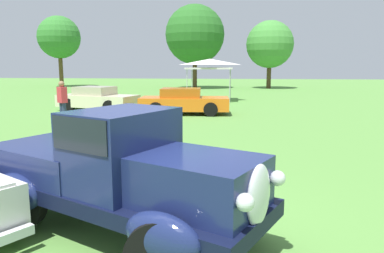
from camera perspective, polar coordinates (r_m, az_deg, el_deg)
name	(u,v)px	position (r m, az deg, el deg)	size (l,w,h in m)	color
ground_plane	(151,229)	(5.34, -6.46, -15.61)	(120.00, 120.00, 0.00)	#568C3D
feature_pickup_truck	(119,171)	(5.00, -11.40, -6.91)	(4.37, 3.15, 1.70)	black
show_car_cream	(97,99)	(19.24, -14.66, 4.22)	(4.33, 2.65, 1.22)	beige
show_car_orange	(184,102)	(17.20, -1.32, 3.93)	(4.25, 1.96, 1.22)	orange
spectator_between_cars	(62,101)	(14.91, -19.62, 3.75)	(0.46, 0.44, 1.69)	#283351
canopy_tent_left_field	(210,63)	(23.95, 2.82, 9.85)	(2.95, 2.95, 2.71)	#B7B7BC
treeline_far_left	(59,37)	(42.86, -20.09, 12.96)	(4.53, 4.53, 7.57)	brown
treeline_mid_left	(195,35)	(37.38, 0.45, 14.18)	(5.88, 5.88, 8.28)	#47331E
treeline_center	(270,45)	(37.92, 12.10, 12.44)	(4.68, 4.68, 6.72)	#47331E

